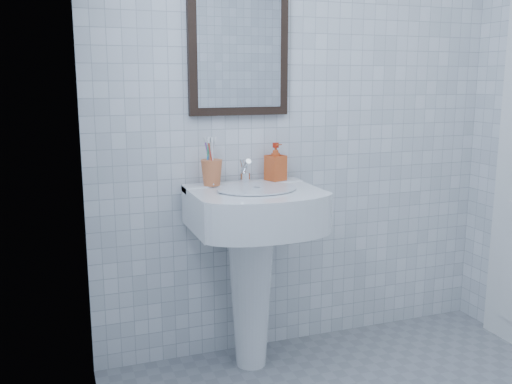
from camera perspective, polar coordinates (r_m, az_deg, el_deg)
name	(u,v)px	position (r m, az deg, el deg)	size (l,w,h in m)	color
wall_back	(302,112)	(2.97, 4.60, 8.02)	(2.20, 0.02, 2.50)	white
wall_left	(105,145)	(1.51, -14.90, 4.57)	(0.02, 2.40, 2.50)	white
washbasin	(253,247)	(2.75, -0.35, -5.57)	(0.60, 0.44, 0.92)	white
faucet	(245,173)	(2.78, -1.12, 1.90)	(0.05, 0.11, 0.13)	silver
toothbrush_cup	(212,173)	(2.73, -4.45, 1.95)	(0.10, 0.10, 0.12)	#D46C3D
soap_dispenser	(276,162)	(2.85, 1.97, 3.04)	(0.08, 0.09, 0.19)	red
wall_mirror	(239,50)	(2.82, -1.73, 13.98)	(0.50, 0.04, 0.62)	black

